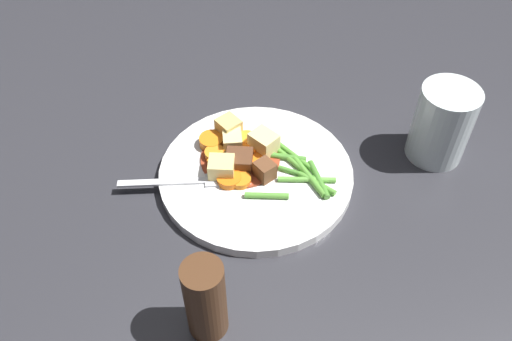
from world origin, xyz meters
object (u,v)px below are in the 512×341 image
object	(u,v)px
meat_chunk_1	(266,169)
dinner_plate	(256,174)
carrot_slice_1	(246,148)
potato_chunk_3	(229,128)
carrot_slice_7	(257,161)
carrot_slice_4	(229,179)
potato_chunk_0	(221,168)
meat_chunk_0	(239,161)
carrot_slice_6	(217,163)
fork	(189,181)
carrot_slice_3	(215,155)
water_glass	(442,124)
pepper_mill	(205,300)
carrot_slice_0	(211,141)
carrot_slice_2	(242,182)
carrot_slice_5	(247,139)
potato_chunk_1	(264,143)
potato_chunk_2	(232,141)

from	to	relation	value
meat_chunk_1	dinner_plate	bearing A→B (deg)	10.80
carrot_slice_1	potato_chunk_3	xyz separation A→B (m)	(0.04, -0.00, 0.01)
dinner_plate	carrot_slice_7	distance (m)	0.02
dinner_plate	meat_chunk_1	size ratio (longest dim) A/B	10.32
carrot_slice_4	potato_chunk_0	distance (m)	0.02
meat_chunk_0	potato_chunk_0	bearing A→B (deg)	78.47
carrot_slice_6	fork	size ratio (longest dim) A/B	0.18
carrot_slice_3	water_glass	size ratio (longest dim) A/B	0.25
dinner_plate	pepper_mill	bearing A→B (deg)	121.09
carrot_slice_0	fork	size ratio (longest dim) A/B	0.24
carrot_slice_6	pepper_mill	xyz separation A→B (m)	(-0.16, 0.16, 0.04)
carrot_slice_1	potato_chunk_0	world-z (taller)	potato_chunk_0
potato_chunk_3	meat_chunk_0	world-z (taller)	potato_chunk_3
dinner_plate	carrot_slice_6	world-z (taller)	carrot_slice_6
carrot_slice_2	carrot_slice_5	world-z (taller)	carrot_slice_5
dinner_plate	pepper_mill	xyz separation A→B (m)	(-0.11, 0.19, 0.05)
carrot_slice_0	pepper_mill	world-z (taller)	pepper_mill
carrot_slice_3	carrot_slice_0	bearing A→B (deg)	-31.71
meat_chunk_1	potato_chunk_1	bearing A→B (deg)	-41.91
potato_chunk_2	fork	distance (m)	0.09
dinner_plate	meat_chunk_1	xyz separation A→B (m)	(-0.02, -0.00, 0.02)
carrot_slice_0	meat_chunk_0	xyz separation A→B (m)	(-0.06, 0.00, 0.00)
carrot_slice_1	carrot_slice_2	xyz separation A→B (m)	(-0.04, 0.05, -0.00)
potato_chunk_0	meat_chunk_0	world-z (taller)	potato_chunk_0
carrot_slice_3	water_glass	world-z (taller)	water_glass
dinner_plate	carrot_slice_1	size ratio (longest dim) A/B	7.36
carrot_slice_1	potato_chunk_3	bearing A→B (deg)	-6.70
dinner_plate	pepper_mill	size ratio (longest dim) A/B	2.39
potato_chunk_0	potato_chunk_1	distance (m)	0.07
carrot_slice_2	potato_chunk_3	xyz separation A→B (m)	(0.08, -0.05, 0.01)
carrot_slice_5	meat_chunk_1	xyz separation A→B (m)	(-0.06, 0.03, 0.01)
carrot_slice_3	pepper_mill	bearing A→B (deg)	135.60
carrot_slice_6	potato_chunk_2	xyz separation A→B (m)	(0.01, -0.04, 0.01)
potato_chunk_0	potato_chunk_2	world-z (taller)	potato_chunk_0
dinner_plate	carrot_slice_5	xyz separation A→B (m)	(0.05, -0.03, 0.01)
carrot_slice_1	fork	bearing A→B (deg)	82.22
carrot_slice_0	meat_chunk_1	bearing A→B (deg)	-172.97
carrot_slice_2	potato_chunk_2	distance (m)	0.07
carrot_slice_2	potato_chunk_1	distance (m)	0.07
dinner_plate	carrot_slice_6	xyz separation A→B (m)	(0.04, 0.03, 0.01)
potato_chunk_0	potato_chunk_3	xyz separation A→B (m)	(0.05, -0.06, 0.00)
potato_chunk_1	meat_chunk_1	xyz separation A→B (m)	(-0.03, 0.03, -0.00)
carrot_slice_2	meat_chunk_1	world-z (taller)	meat_chunk_1
carrot_slice_0	potato_chunk_0	distance (m)	0.06
carrot_slice_0	carrot_slice_5	bearing A→B (deg)	-130.73
carrot_slice_0	carrot_slice_1	world-z (taller)	carrot_slice_0
carrot_slice_1	potato_chunk_1	xyz separation A→B (m)	(-0.02, -0.02, 0.01)
carrot_slice_6	fork	xyz separation A→B (m)	(0.00, 0.05, -0.00)
carrot_slice_6	meat_chunk_1	world-z (taller)	meat_chunk_1
carrot_slice_6	potato_chunk_3	size ratio (longest dim) A/B	0.85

